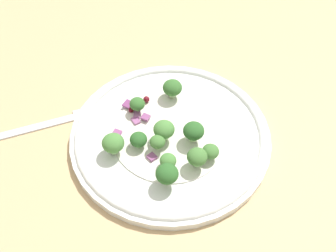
{
  "coord_description": "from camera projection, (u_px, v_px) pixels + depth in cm",
  "views": [
    {
      "loc": [
        -29.35,
        -25.57,
        49.06
      ],
      "look_at": [
        -1.95,
        0.44,
        2.7
      ],
      "focal_mm": 46.73,
      "sensor_mm": 36.0,
      "label": 1
    }
  ],
  "objects": [
    {
      "name": "broccoli_floret_6",
      "position": [
        157.0,
        142.0,
        0.58
      ],
      "size": [
        2.07,
        2.07,
        2.1
      ],
      "color": "#9EC684",
      "rests_on": "plate"
    },
    {
      "name": "broccoli_floret_0",
      "position": [
        194.0,
        131.0,
        0.58
      ],
      "size": [
        2.87,
        2.87,
        2.9
      ],
      "color": "#ADD18E",
      "rests_on": "plate"
    },
    {
      "name": "broccoli_floret_8",
      "position": [
        167.0,
        174.0,
        0.54
      ],
      "size": [
        2.9,
        2.9,
        2.94
      ],
      "color": "#ADD18E",
      "rests_on": "plate"
    },
    {
      "name": "onion_bit_3",
      "position": [
        128.0,
        104.0,
        0.64
      ],
      "size": [
        1.58,
        1.48,
        0.34
      ],
      "primitive_type": "cube",
      "rotation": [
        0.0,
        0.0,
        0.22
      ],
      "color": "#843D75",
      "rests_on": "plate"
    },
    {
      "name": "cranberry_0",
      "position": [
        146.0,
        99.0,
        0.64
      ],
      "size": [
        0.94,
        0.94,
        0.94
      ],
      "primitive_type": "sphere",
      "color": "maroon",
      "rests_on": "plate"
    },
    {
      "name": "broccoli_floret_10",
      "position": [
        172.0,
        88.0,
        0.64
      ],
      "size": [
        2.84,
        2.84,
        2.88
      ],
      "color": "#ADD18E",
      "rests_on": "plate"
    },
    {
      "name": "fork",
      "position": [
        43.0,
        125.0,
        0.63
      ],
      "size": [
        17.41,
        9.99,
        0.5
      ],
      "color": "silver",
      "rests_on": "ground_plane"
    },
    {
      "name": "broccoli_floret_1",
      "position": [
        138.0,
        140.0,
        0.58
      ],
      "size": [
        2.36,
        2.36,
        2.38
      ],
      "color": "#9EC684",
      "rests_on": "plate"
    },
    {
      "name": "broccoli_floret_2",
      "position": [
        113.0,
        143.0,
        0.57
      ],
      "size": [
        2.98,
        2.98,
        3.02
      ],
      "color": "#9EC684",
      "rests_on": "plate"
    },
    {
      "name": "dressing_pool",
      "position": [
        168.0,
        132.0,
        0.61
      ],
      "size": [
        16.2,
        16.2,
        0.2
      ],
      "primitive_type": "cylinder",
      "color": "white",
      "rests_on": "plate"
    },
    {
      "name": "ground_plane",
      "position": [
        179.0,
        136.0,
        0.63
      ],
      "size": [
        180.0,
        180.0,
        2.0
      ],
      "primitive_type": "cube",
      "color": "tan"
    },
    {
      "name": "onion_bit_4",
      "position": [
        136.0,
        121.0,
        0.62
      ],
      "size": [
        1.21,
        1.5,
        0.43
      ],
      "primitive_type": "cube",
      "rotation": [
        0.0,
        0.0,
        1.31
      ],
      "color": "#A35B93",
      "rests_on": "plate"
    },
    {
      "name": "onion_bit_1",
      "position": [
        152.0,
        157.0,
        0.58
      ],
      "size": [
        1.13,
        1.18,
        0.44
      ],
      "primitive_type": "cube",
      "rotation": [
        0.0,
        0.0,
        1.49
      ],
      "color": "#934C84",
      "rests_on": "plate"
    },
    {
      "name": "broccoli_floret_3",
      "position": [
        210.0,
        152.0,
        0.57
      ],
      "size": [
        2.27,
        2.27,
        2.3
      ],
      "color": "#8EB77A",
      "rests_on": "plate"
    },
    {
      "name": "cranberry_2",
      "position": [
        116.0,
        140.0,
        0.59
      ],
      "size": [
        0.89,
        0.89,
        0.89
      ],
      "primitive_type": "sphere",
      "color": "maroon",
      "rests_on": "plate"
    },
    {
      "name": "cranberry_1",
      "position": [
        131.0,
        110.0,
        0.63
      ],
      "size": [
        0.77,
        0.77,
        0.77
      ],
      "primitive_type": "sphere",
      "color": "maroon",
      "rests_on": "plate"
    },
    {
      "name": "broccoli_floret_7",
      "position": [
        137.0,
        104.0,
        0.62
      ],
      "size": [
        2.21,
        2.21,
        2.24
      ],
      "color": "#8EB77A",
      "rests_on": "plate"
    },
    {
      "name": "plate",
      "position": [
        168.0,
        134.0,
        0.61
      ],
      "size": [
        27.94,
        27.94,
        1.7
      ],
      "color": "white",
      "rests_on": "ground_plane"
    },
    {
      "name": "broccoli_floret_9",
      "position": [
        197.0,
        157.0,
        0.56
      ],
      "size": [
        2.66,
        2.66,
        2.7
      ],
      "color": "#8EB77A",
      "rests_on": "plate"
    },
    {
      "name": "onion_bit_2",
      "position": [
        137.0,
        115.0,
        0.62
      ],
      "size": [
        1.54,
        1.5,
        0.48
      ],
      "primitive_type": "cube",
      "rotation": [
        0.0,
        0.0,
        2.26
      ],
      "color": "#A35B93",
      "rests_on": "plate"
    },
    {
      "name": "onion_bit_0",
      "position": [
        117.0,
        133.0,
        0.6
      ],
      "size": [
        1.33,
        1.43,
        0.46
      ],
      "primitive_type": "cube",
      "rotation": [
        0.0,
        0.0,
        0.36
      ],
      "color": "#934C84",
      "rests_on": "plate"
    },
    {
      "name": "onion_bit_5",
      "position": [
        146.0,
        117.0,
        0.62
      ],
      "size": [
        1.34,
        1.38,
        0.43
      ],
      "primitive_type": "cube",
      "rotation": [
        0.0,
        0.0,
        1.89
      ],
      "color": "#934C84",
      "rests_on": "plate"
    },
    {
      "name": "broccoli_floret_5",
      "position": [
        168.0,
        161.0,
        0.56
      ],
      "size": [
        2.18,
        2.18,
        2.2
      ],
      "color": "#8EB77A",
      "rests_on": "plate"
    },
    {
      "name": "broccoli_floret_4",
      "position": [
        163.0,
        129.0,
        0.59
      ],
      "size": [
        2.88,
        2.88,
        2.92
      ],
      "color": "#9EC684",
      "rests_on": "plate"
    }
  ]
}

